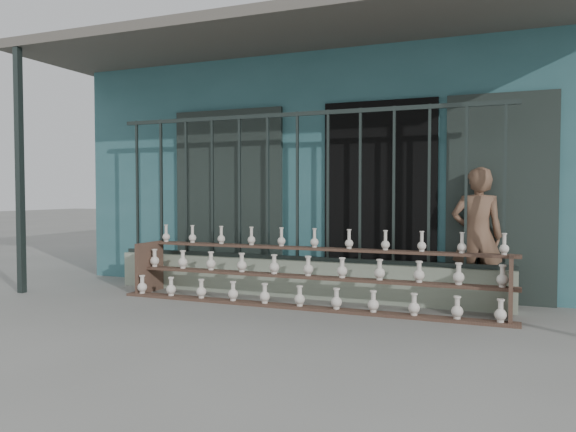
% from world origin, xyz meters
% --- Properties ---
extents(ground, '(60.00, 60.00, 0.00)m').
position_xyz_m(ground, '(0.00, 0.00, 0.00)').
color(ground, slate).
extents(workshop_building, '(7.40, 6.60, 3.21)m').
position_xyz_m(workshop_building, '(0.00, 4.23, 1.62)').
color(workshop_building, '#316269').
rests_on(workshop_building, ground).
extents(parapet_wall, '(5.00, 0.20, 0.45)m').
position_xyz_m(parapet_wall, '(0.00, 1.30, 0.23)').
color(parapet_wall, '#93A089').
rests_on(parapet_wall, ground).
extents(security_fence, '(5.00, 0.04, 1.80)m').
position_xyz_m(security_fence, '(-0.00, 1.30, 1.35)').
color(security_fence, '#283330').
rests_on(security_fence, parapet_wall).
extents(shelf_rack, '(4.50, 0.68, 0.85)m').
position_xyz_m(shelf_rack, '(0.28, 0.89, 0.36)').
color(shelf_rack, brown).
rests_on(shelf_rack, ground).
extents(elderly_woman, '(0.63, 0.48, 1.56)m').
position_xyz_m(elderly_woman, '(2.06, 1.61, 0.78)').
color(elderly_woman, brown).
rests_on(elderly_woman, ground).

